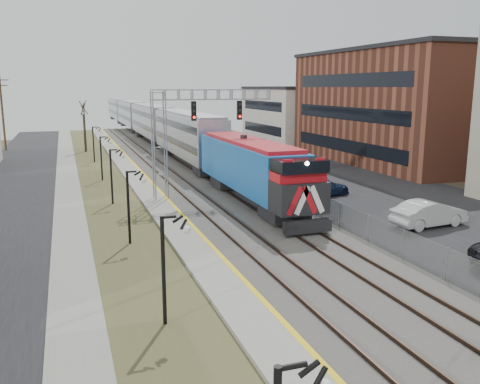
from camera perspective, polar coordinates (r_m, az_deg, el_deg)
name	(u,v)px	position (r m, az deg, el deg)	size (l,w,h in m)	color
street_west	(9,192)	(44.67, -24.53, -0.05)	(7.00, 120.00, 0.04)	black
sidewalk	(68,189)	(44.43, -18.76, 0.36)	(2.00, 120.00, 0.08)	gray
grass_median	(105,186)	(44.53, -14.91, 0.60)	(4.00, 120.00, 0.06)	#454826
platform	(141,183)	(44.81, -11.09, 0.97)	(2.00, 120.00, 0.24)	gray
ballast_bed	(197,180)	(45.74, -4.88, 1.33)	(8.00, 120.00, 0.20)	#595651
parking_lot	(316,174)	(50.00, 8.58, 2.04)	(16.00, 120.00, 0.04)	black
platform_edge	(151,181)	(44.91, -9.98, 1.19)	(0.24, 120.00, 0.01)	gold
track_near	(175,180)	(45.27, -7.34, 1.40)	(1.58, 120.00, 0.15)	#2D2119
track_far	(213,177)	(46.09, -3.07, 1.66)	(1.58, 120.00, 0.15)	#2D2119
train	(148,122)	(81.55, -10.30, 7.75)	(3.00, 108.65, 5.33)	#155CAD
signal_gantry	(182,125)	(37.64, -6.52, 7.50)	(9.00, 1.07, 8.15)	gray
lampposts	(128,207)	(27.82, -12.48, -1.67)	(0.14, 62.14, 4.00)	black
fence	(241,170)	(46.81, 0.10, 2.48)	(0.04, 120.00, 1.60)	gray
buildings_east	(467,108)	(54.35, 24.10, 8.60)	(16.00, 76.00, 15.00)	#ADA28B
car_lot_b	(429,214)	(32.67, 20.47, -2.34)	(1.68, 4.81, 1.59)	#BEBEBE
car_lot_d	(324,188)	(39.73, 9.37, 0.45)	(1.82, 4.48, 1.30)	#16274E
car_lot_e	(303,179)	(43.12, 7.12, 1.50)	(1.73, 4.30, 1.46)	slate
car_lot_f	(281,173)	(46.20, 4.58, 2.13)	(1.37, 3.94, 1.30)	#0D4516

